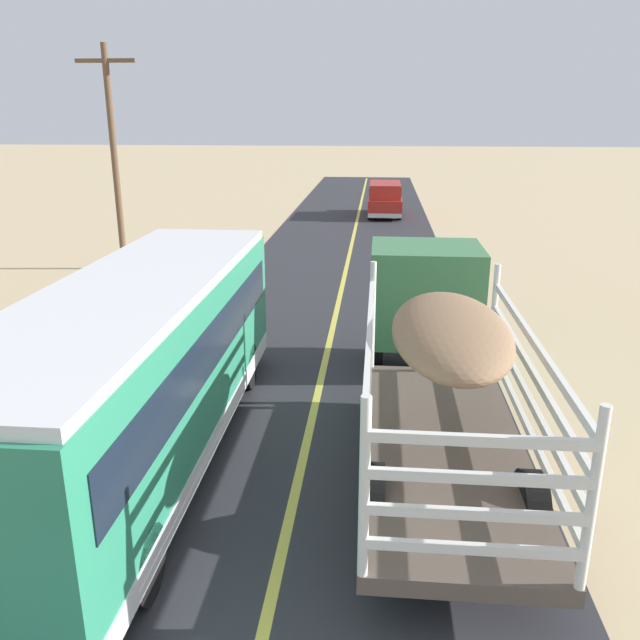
{
  "coord_description": "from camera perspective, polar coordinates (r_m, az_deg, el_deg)",
  "views": [
    {
      "loc": [
        1.21,
        -1.97,
        5.81
      ],
      "look_at": [
        0.0,
        11.28,
        1.52
      ],
      "focal_mm": 36.2,
      "sensor_mm": 36.0,
      "label": 1
    }
  ],
  "objects": [
    {
      "name": "livestock_truck",
      "position": [
        13.12,
        9.83,
        -0.24
      ],
      "size": [
        2.53,
        9.7,
        3.02
      ],
      "color": "#3F7F4C",
      "rests_on": "road_surface"
    },
    {
      "name": "bus",
      "position": [
        11.17,
        -15.64,
        -4.17
      ],
      "size": [
        2.54,
        10.0,
        3.21
      ],
      "color": "#2D8C66",
      "rests_on": "road_surface"
    },
    {
      "name": "power_pole_mid",
      "position": [
        25.79,
        -17.75,
        13.87
      ],
      "size": [
        2.2,
        0.24,
        8.17
      ],
      "color": "brown",
      "rests_on": "ground"
    },
    {
      "name": "car_far",
      "position": [
        38.38,
        5.76,
        10.71
      ],
      "size": [
        1.9,
        4.62,
        1.93
      ],
      "color": "#B2261E",
      "rests_on": "road_surface"
    }
  ]
}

